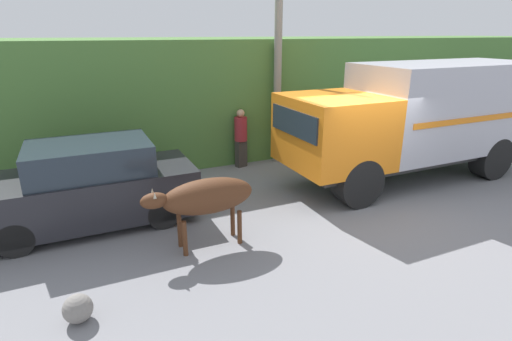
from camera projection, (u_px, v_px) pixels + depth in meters
The scene contains 9 objects.
ground_plane at pixel (364, 204), 9.54m from camera, with size 60.00×60.00×0.00m, color gray.
hillside_embankment at pixel (243, 89), 15.28m from camera, with size 32.00×6.49×3.71m.
building_backdrop at pixel (144, 113), 12.15m from camera, with size 5.22×2.70×3.13m.
cargo_truck at pixel (420, 116), 10.76m from camera, with size 7.42×2.40×3.13m.
brown_cow at pixel (206, 197), 7.39m from camera, with size 2.11×0.66×1.35m.
parked_suv at pixel (90, 187), 8.31m from camera, with size 4.33×1.86×1.78m.
pedestrian_on_hill at pixel (241, 136), 11.94m from camera, with size 0.46×0.46×1.76m.
utility_pole at pixel (278, 57), 11.73m from camera, with size 0.90×0.23×6.20m.
roadside_rock at pixel (78, 309), 5.62m from camera, with size 0.42×0.42×0.42m.
Camera 1 is at (-6.00, -6.88, 3.89)m, focal length 28.00 mm.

